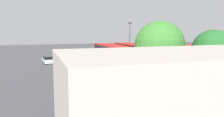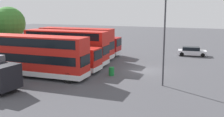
{
  "view_description": "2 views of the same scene",
  "coord_description": "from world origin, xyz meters",
  "px_view_note": "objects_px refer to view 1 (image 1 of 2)",
  "views": [
    {
      "loc": [
        14.1,
        41.94,
        6.65
      ],
      "look_at": [
        1.48,
        4.86,
        1.64
      ],
      "focal_mm": 34.81,
      "sensor_mm": 36.0,
      "label": 1
    },
    {
      "loc": [
        -30.75,
        -7.6,
        7.64
      ],
      "look_at": [
        0.38,
        4.45,
        1.12
      ],
      "focal_mm": 42.61,
      "sensor_mm": 36.0,
      "label": 2
    }
  ],
  "objects_px": {
    "bus_double_decker_third": "(134,58)",
    "lamp_post_tall": "(130,38)",
    "bus_single_deck_second": "(152,61)",
    "bus_double_decker_near_end": "(170,56)",
    "waste_bin_yellow": "(133,62)",
    "car_hatchback_silver": "(48,60)",
    "bus_double_decker_fourth": "(112,59)",
    "bus_single_deck_fifth": "(88,66)",
    "box_truck_blue": "(206,60)"
  },
  "relations": [
    {
      "from": "bus_double_decker_third",
      "to": "lamp_post_tall",
      "type": "xyz_separation_m",
      "value": [
        -5.27,
        -13.96,
        2.49
      ]
    },
    {
      "from": "bus_single_deck_second",
      "to": "bus_double_decker_third",
      "type": "relative_size",
      "value": 1.01
    },
    {
      "from": "bus_double_decker_near_end",
      "to": "bus_single_deck_second",
      "type": "height_order",
      "value": "bus_double_decker_near_end"
    },
    {
      "from": "bus_double_decker_third",
      "to": "waste_bin_yellow",
      "type": "xyz_separation_m",
      "value": [
        -3.43,
        -7.84,
        -1.97
      ]
    },
    {
      "from": "car_hatchback_silver",
      "to": "bus_double_decker_near_end",
      "type": "bearing_deg",
      "value": 142.67
    },
    {
      "from": "bus_double_decker_near_end",
      "to": "bus_single_deck_second",
      "type": "distance_m",
      "value": 3.68
    },
    {
      "from": "bus_double_decker_fourth",
      "to": "car_hatchback_silver",
      "type": "distance_m",
      "value": 18.14
    },
    {
      "from": "bus_double_decker_fourth",
      "to": "lamp_post_tall",
      "type": "bearing_deg",
      "value": -122.3
    },
    {
      "from": "bus_single_deck_fifth",
      "to": "waste_bin_yellow",
      "type": "distance_m",
      "value": 13.88
    },
    {
      "from": "bus_single_deck_second",
      "to": "bus_single_deck_fifth",
      "type": "bearing_deg",
      "value": 4.86
    },
    {
      "from": "bus_double_decker_near_end",
      "to": "bus_single_deck_second",
      "type": "xyz_separation_m",
      "value": [
        3.58,
        0.05,
        -0.83
      ]
    },
    {
      "from": "bus_double_decker_near_end",
      "to": "bus_double_decker_third",
      "type": "height_order",
      "value": "same"
    },
    {
      "from": "bus_single_deck_fifth",
      "to": "bus_single_deck_second",
      "type": "bearing_deg",
      "value": -175.14
    },
    {
      "from": "bus_double_decker_near_end",
      "to": "lamp_post_tall",
      "type": "relative_size",
      "value": 1.4
    },
    {
      "from": "bus_double_decker_near_end",
      "to": "bus_single_deck_second",
      "type": "relative_size",
      "value": 1.01
    },
    {
      "from": "car_hatchback_silver",
      "to": "lamp_post_tall",
      "type": "relative_size",
      "value": 0.53
    },
    {
      "from": "bus_double_decker_third",
      "to": "waste_bin_yellow",
      "type": "relative_size",
      "value": 12.18
    },
    {
      "from": "bus_double_decker_near_end",
      "to": "bus_double_decker_fourth",
      "type": "bearing_deg",
      "value": 5.35
    },
    {
      "from": "lamp_post_tall",
      "to": "waste_bin_yellow",
      "type": "height_order",
      "value": "lamp_post_tall"
    },
    {
      "from": "bus_double_decker_near_end",
      "to": "bus_single_deck_fifth",
      "type": "bearing_deg",
      "value": 3.87
    },
    {
      "from": "bus_single_deck_second",
      "to": "bus_double_decker_third",
      "type": "bearing_deg",
      "value": 5.7
    },
    {
      "from": "bus_double_decker_third",
      "to": "bus_single_deck_fifth",
      "type": "xyz_separation_m",
      "value": [
        7.53,
        0.59,
        -0.83
      ]
    },
    {
      "from": "box_truck_blue",
      "to": "waste_bin_yellow",
      "type": "distance_m",
      "value": 13.25
    },
    {
      "from": "box_truck_blue",
      "to": "bus_double_decker_near_end",
      "type": "bearing_deg",
      "value": -20.75
    },
    {
      "from": "bus_single_deck_second",
      "to": "bus_single_deck_fifth",
      "type": "distance_m",
      "value": 10.87
    },
    {
      "from": "bus_double_decker_near_end",
      "to": "waste_bin_yellow",
      "type": "relative_size",
      "value": 12.48
    },
    {
      "from": "bus_single_deck_second",
      "to": "waste_bin_yellow",
      "type": "distance_m",
      "value": 7.6
    },
    {
      "from": "car_hatchback_silver",
      "to": "lamp_post_tall",
      "type": "bearing_deg",
      "value": 175.94
    },
    {
      "from": "waste_bin_yellow",
      "to": "car_hatchback_silver",
      "type": "bearing_deg",
      "value": -24.76
    },
    {
      "from": "lamp_post_tall",
      "to": "waste_bin_yellow",
      "type": "bearing_deg",
      "value": 73.25
    },
    {
      "from": "bus_double_decker_third",
      "to": "bus_single_deck_fifth",
      "type": "bearing_deg",
      "value": 4.49
    },
    {
      "from": "bus_double_decker_near_end",
      "to": "box_truck_blue",
      "type": "height_order",
      "value": "bus_double_decker_near_end"
    },
    {
      "from": "bus_double_decker_third",
      "to": "car_hatchback_silver",
      "type": "height_order",
      "value": "bus_double_decker_third"
    },
    {
      "from": "waste_bin_yellow",
      "to": "bus_double_decker_third",
      "type": "bearing_deg",
      "value": 66.36
    },
    {
      "from": "bus_single_deck_fifth",
      "to": "box_truck_blue",
      "type": "xyz_separation_m",
      "value": [
        -20.03,
        1.15,
        0.09
      ]
    },
    {
      "from": "car_hatchback_silver",
      "to": "bus_double_decker_third",
      "type": "bearing_deg",
      "value": 129.58
    },
    {
      "from": "bus_double_decker_near_end",
      "to": "lamp_post_tall",
      "type": "distance_m",
      "value": 13.9
    },
    {
      "from": "bus_single_deck_fifth",
      "to": "car_hatchback_silver",
      "type": "relative_size",
      "value": 2.41
    },
    {
      "from": "bus_single_deck_second",
      "to": "waste_bin_yellow",
      "type": "relative_size",
      "value": 12.32
    },
    {
      "from": "bus_double_decker_third",
      "to": "lamp_post_tall",
      "type": "relative_size",
      "value": 1.36
    },
    {
      "from": "bus_single_deck_fifth",
      "to": "car_hatchback_silver",
      "type": "height_order",
      "value": "bus_single_deck_fifth"
    },
    {
      "from": "bus_double_decker_near_end",
      "to": "waste_bin_yellow",
      "type": "distance_m",
      "value": 8.45
    },
    {
      "from": "lamp_post_tall",
      "to": "bus_double_decker_third",
      "type": "bearing_deg",
      "value": 69.31
    },
    {
      "from": "car_hatchback_silver",
      "to": "waste_bin_yellow",
      "type": "height_order",
      "value": "car_hatchback_silver"
    },
    {
      "from": "bus_double_decker_fourth",
      "to": "car_hatchback_silver",
      "type": "height_order",
      "value": "bus_double_decker_fourth"
    },
    {
      "from": "box_truck_blue",
      "to": "lamp_post_tall",
      "type": "xyz_separation_m",
      "value": [
        7.22,
        -15.7,
        3.23
      ]
    },
    {
      "from": "bus_double_decker_fourth",
      "to": "box_truck_blue",
      "type": "height_order",
      "value": "bus_double_decker_fourth"
    },
    {
      "from": "bus_single_deck_second",
      "to": "bus_double_decker_fourth",
      "type": "distance_m",
      "value": 7.36
    },
    {
      "from": "bus_single_deck_second",
      "to": "car_hatchback_silver",
      "type": "relative_size",
      "value": 2.6
    },
    {
      "from": "bus_single_deck_fifth",
      "to": "box_truck_blue",
      "type": "bearing_deg",
      "value": 176.71
    }
  ]
}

